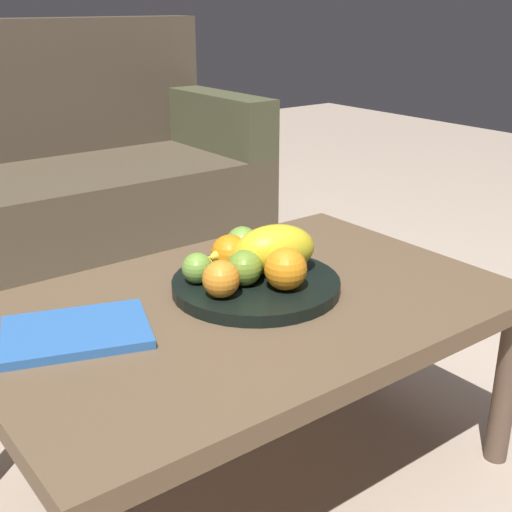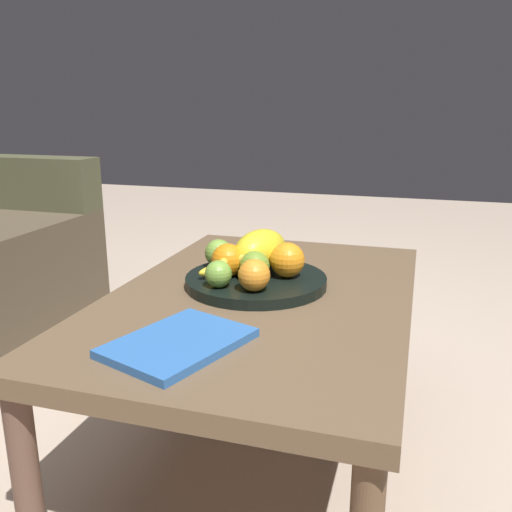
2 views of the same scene
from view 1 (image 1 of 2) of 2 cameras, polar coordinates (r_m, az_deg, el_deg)
ground_plane at (r=1.54m, az=-0.82°, el=-17.84°), size 8.00×8.00×0.00m
coffee_table at (r=1.34m, az=-0.90°, el=-5.54°), size 1.03×0.68×0.41m
couch at (r=2.53m, az=-19.25°, el=4.70°), size 1.70×0.70×0.90m
fruit_bowl at (r=1.36m, az=0.00°, el=-2.46°), size 0.34×0.34×0.03m
melon_large_front at (r=1.37m, az=1.64°, el=0.58°), size 0.19×0.15×0.10m
orange_front at (r=1.30m, az=2.53°, el=-1.09°), size 0.08×0.08×0.08m
orange_left at (r=1.26m, az=-2.95°, el=-1.98°), size 0.07×0.07×0.07m
orange_right at (r=1.38m, az=-2.23°, el=0.19°), size 0.08×0.08×0.08m
apple_front at (r=1.33m, az=-5.00°, el=-1.02°), size 0.06×0.06×0.06m
apple_left at (r=1.32m, az=-1.01°, el=-1.00°), size 0.07×0.07×0.07m
apple_right at (r=1.45m, az=-1.18°, el=1.16°), size 0.07×0.07×0.07m
banana_bunch at (r=1.39m, az=-1.81°, el=-0.03°), size 0.17×0.14×0.06m
magazine at (r=1.22m, az=-15.02°, el=-6.26°), size 0.30×0.25×0.02m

